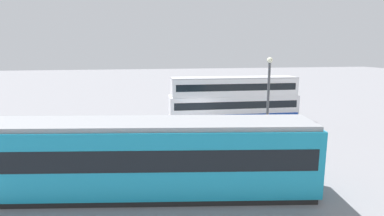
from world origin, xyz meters
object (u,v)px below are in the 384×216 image
info_sign (98,136)px  street_lamp (268,95)px  tram_yellow (151,157)px  pedestrian_near_railing (124,139)px  pedestrian_crossing (265,146)px  double_decker_bus (233,98)px

info_sign → street_lamp: 10.65m
tram_yellow → pedestrian_near_railing: bearing=-77.1°
tram_yellow → pedestrian_crossing: size_ratio=8.59×
double_decker_bus → info_sign: 14.55m
tram_yellow → pedestrian_near_railing: size_ratio=9.04×
pedestrian_near_railing → double_decker_bus: bearing=-140.4°
tram_yellow → pedestrian_crossing: tram_yellow is taller
double_decker_bus → pedestrian_near_railing: double_decker_bus is taller
double_decker_bus → pedestrian_near_railing: bearing=39.6°
pedestrian_crossing → pedestrian_near_railing: bearing=-21.1°
pedestrian_crossing → street_lamp: 3.72m
tram_yellow → street_lamp: street_lamp is taller
double_decker_bus → pedestrian_crossing: (1.68, 10.98, -1.03)m
pedestrian_near_railing → pedestrian_crossing: bearing=158.9°
tram_yellow → info_sign: tram_yellow is taller
double_decker_bus → tram_yellow: 16.04m
pedestrian_near_railing → street_lamp: size_ratio=0.27×
info_sign → double_decker_bus: bearing=-138.7°
double_decker_bus → tram_yellow: double_decker_bus is taller
pedestrian_near_railing → info_sign: bearing=50.8°
double_decker_bus → pedestrian_near_railing: 12.49m
pedestrian_crossing → street_lamp: (-1.18, -2.48, 2.51)m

